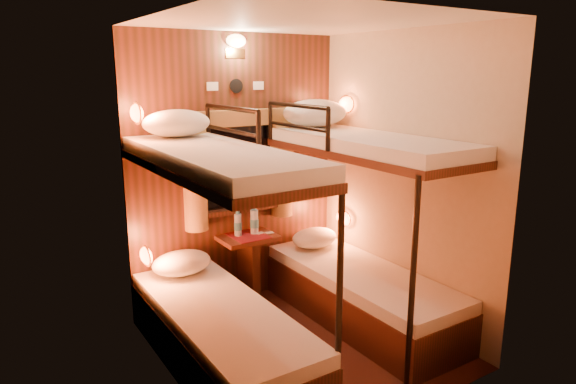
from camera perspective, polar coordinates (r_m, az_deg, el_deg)
floor at (r=4.17m, az=1.48°, el=-16.51°), size 2.10×2.10×0.00m
ceiling at (r=3.64m, az=1.72°, el=18.44°), size 2.10×2.10×0.00m
wall_back at (r=4.61m, az=-5.78°, el=2.29°), size 2.40×0.00×2.40m
wall_front at (r=2.95m, az=13.18°, el=-4.26°), size 2.40×0.00×2.40m
wall_left at (r=3.29m, az=-13.00°, el=-2.45°), size 0.00×2.40×2.40m
wall_right at (r=4.35m, az=12.54°, el=1.40°), size 0.00×2.40×2.40m
back_panel at (r=4.60m, az=-5.69°, el=2.26°), size 2.00×0.03×2.40m
bunk_left at (r=3.69m, az=-7.61°, el=-11.08°), size 0.72×1.90×1.82m
bunk_right at (r=4.35m, az=8.15°, el=-7.25°), size 0.72×1.90×1.82m
window at (r=4.57m, az=-5.51°, el=1.97°), size 1.00×0.12×0.79m
curtains at (r=4.53m, az=-5.34°, el=2.93°), size 1.10×0.22×1.00m
back_fixtures at (r=4.49m, az=-5.79°, el=15.42°), size 0.54×0.09×0.48m
reading_lamps at (r=4.30m, az=-3.66°, el=2.08°), size 2.00×0.20×1.25m
table at (r=4.65m, az=-4.42°, el=-7.63°), size 0.50×0.34×0.66m
bottle_left at (r=4.55m, az=-5.58°, el=-3.65°), size 0.07×0.07×0.24m
bottle_right at (r=4.60m, az=-3.76°, el=-3.33°), size 0.07×0.07×0.26m
sachet_a at (r=4.63m, az=-3.13°, el=-4.59°), size 0.09×0.07×0.01m
sachet_b at (r=4.65m, az=-2.07°, el=-4.53°), size 0.08×0.06×0.01m
pillow_lower_left at (r=4.30m, az=-11.74°, el=-7.71°), size 0.49×0.35×0.19m
pillow_lower_right at (r=4.85m, az=2.96°, el=-5.10°), size 0.46×0.33×0.18m
pillow_upper_left at (r=4.00m, az=-12.29°, el=7.50°), size 0.52×0.37×0.21m
pillow_upper_right at (r=4.63m, az=3.01°, el=8.76°), size 0.62×0.44×0.24m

